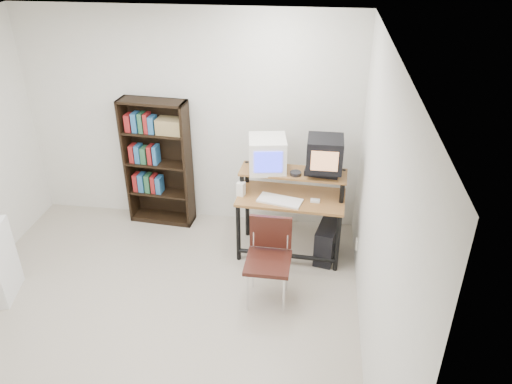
# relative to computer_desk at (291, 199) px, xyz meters

# --- Properties ---
(floor) EXTENTS (4.00, 4.00, 0.01)m
(floor) POSITION_rel_computer_desk_xyz_m (-1.25, -1.36, -0.69)
(floor) COLOR #ADA28F
(floor) RESTS_ON ground
(ceiling) EXTENTS (4.00, 4.00, 0.01)m
(ceiling) POSITION_rel_computer_desk_xyz_m (-1.25, -1.36, 1.92)
(ceiling) COLOR white
(ceiling) RESTS_ON back_wall
(back_wall) EXTENTS (4.00, 0.01, 2.60)m
(back_wall) POSITION_rel_computer_desk_xyz_m (-1.25, 0.64, 0.62)
(back_wall) COLOR silver
(back_wall) RESTS_ON floor
(right_wall) EXTENTS (0.01, 4.00, 2.60)m
(right_wall) POSITION_rel_computer_desk_xyz_m (0.75, -1.36, 0.62)
(right_wall) COLOR silver
(right_wall) RESTS_ON floor
(computer_desk) EXTENTS (1.20, 0.65, 0.98)m
(computer_desk) POSITION_rel_computer_desk_xyz_m (0.00, 0.00, 0.00)
(computer_desk) COLOR #936130
(computer_desk) RESTS_ON floor
(crt_monitor) EXTENTS (0.45, 0.46, 0.38)m
(crt_monitor) POSITION_rel_computer_desk_xyz_m (-0.28, 0.13, 0.47)
(crt_monitor) COLOR white
(crt_monitor) RESTS_ON computer_desk
(vcr) EXTENTS (0.39, 0.30, 0.08)m
(vcr) POSITION_rel_computer_desk_xyz_m (0.32, 0.10, 0.33)
(vcr) COLOR black
(vcr) RESTS_ON computer_desk
(crt_tv) EXTENTS (0.38, 0.38, 0.35)m
(crt_tv) POSITION_rel_computer_desk_xyz_m (0.33, 0.07, 0.54)
(crt_tv) COLOR black
(crt_tv) RESTS_ON vcr
(cd_spindle) EXTENTS (0.13, 0.13, 0.05)m
(cd_spindle) POSITION_rel_computer_desk_xyz_m (0.04, 0.01, 0.31)
(cd_spindle) COLOR #26262B
(cd_spindle) RESTS_ON computer_desk
(keyboard) EXTENTS (0.51, 0.31, 0.03)m
(keyboard) POSITION_rel_computer_desk_xyz_m (-0.11, -0.14, 0.05)
(keyboard) COLOR white
(keyboard) RESTS_ON computer_desk
(mousepad) EXTENTS (0.25, 0.21, 0.01)m
(mousepad) POSITION_rel_computer_desk_xyz_m (0.28, -0.11, 0.04)
(mousepad) COLOR black
(mousepad) RESTS_ON computer_desk
(mouse) EXTENTS (0.10, 0.06, 0.03)m
(mouse) POSITION_rel_computer_desk_xyz_m (0.26, -0.10, 0.06)
(mouse) COLOR white
(mouse) RESTS_ON mousepad
(desk_speaker) EXTENTS (0.10, 0.10, 0.17)m
(desk_speaker) POSITION_rel_computer_desk_xyz_m (-0.55, -0.06, 0.12)
(desk_speaker) COLOR white
(desk_speaker) RESTS_ON computer_desk
(pc_tower) EXTENTS (0.29, 0.48, 0.42)m
(pc_tower) POSITION_rel_computer_desk_xyz_m (0.42, -0.08, -0.47)
(pc_tower) COLOR black
(pc_tower) RESTS_ON floor
(school_chair) EXTENTS (0.45, 0.45, 0.87)m
(school_chair) POSITION_rel_computer_desk_xyz_m (-0.16, -0.81, -0.14)
(school_chair) COLOR #33130E
(school_chair) RESTS_ON floor
(bookshelf) EXTENTS (0.81, 0.33, 1.59)m
(bookshelf) POSITION_rel_computer_desk_xyz_m (-1.65, 0.50, 0.14)
(bookshelf) COLOR black
(bookshelf) RESTS_ON floor
(wall_outlet) EXTENTS (0.02, 0.08, 0.12)m
(wall_outlet) POSITION_rel_computer_desk_xyz_m (0.74, -0.21, -0.38)
(wall_outlet) COLOR beige
(wall_outlet) RESTS_ON right_wall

